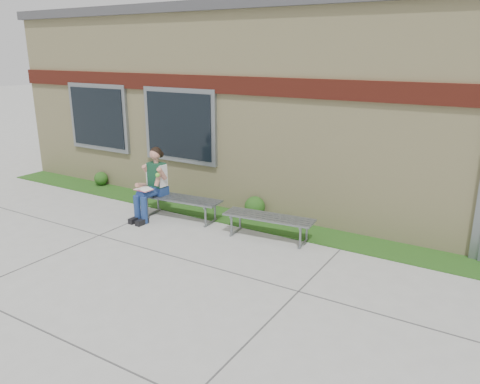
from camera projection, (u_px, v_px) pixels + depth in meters
The scene contains 8 objects.
ground at pixel (220, 288), 6.67m from camera, with size 80.00×80.00×0.00m, color #9E9E99.
grass_strip at pixel (297, 230), 8.79m from camera, with size 16.00×0.80×0.02m, color #124515.
school_building at pixel (361, 102), 10.95m from camera, with size 16.20×6.22×4.20m.
bench_left at pixel (180, 202), 9.34m from camera, with size 1.74×0.64×0.44m.
bench_right at pixel (269, 221), 8.35m from camera, with size 1.67×0.62×0.42m.
girl at pixel (152, 183), 9.32m from camera, with size 0.53×0.89×1.43m.
shrub_west at pixel (101, 178), 11.68m from camera, with size 0.34×0.34×0.34m, color #124515.
shrub_mid at pixel (255, 207), 9.46m from camera, with size 0.42×0.42×0.42m, color #124515.
Camera 1 is at (3.37, -4.95, 3.25)m, focal length 35.00 mm.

